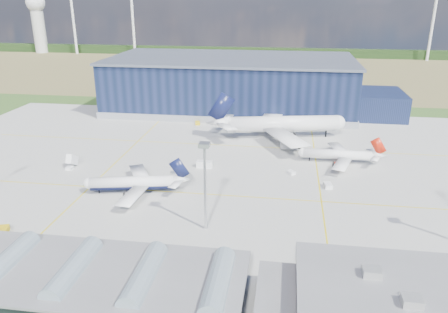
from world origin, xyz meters
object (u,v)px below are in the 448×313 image
gse_tug_a (3,231)px  gse_van_c (372,262)px  gse_tug_b (118,257)px  car_b (90,259)px  airstair (73,162)px  car_a (162,266)px  gse_van_a (205,164)px  airliner_widebody (284,116)px  gse_tug_c (198,123)px  airliner_navy (132,176)px  light_mast_center (205,173)px  gse_cart_b (291,172)px  airliner_red (338,150)px  gse_cart_a (328,186)px  hangar (237,86)px  ops_building (430,311)px

gse_tug_a → gse_van_c: (88.29, -1.21, 0.34)m
gse_tug_b → car_b: bearing=-137.3°
airstair → car_a: airstair is taller
gse_tug_b → gse_van_a: 57.67m
airliner_widebody → gse_tug_c: airliner_widebody is taller
airliner_navy → airstair: bearing=-43.4°
airliner_navy → gse_tug_b: bearing=92.1°
airliner_widebody → gse_van_c: airliner_widebody is taller
gse_van_c → light_mast_center: bearing=59.0°
gse_cart_b → car_a: car_a is taller
airliner_red → gse_tug_a: (-86.53, -61.60, -4.17)m
car_b → light_mast_center: bearing=-53.2°
airliner_red → gse_cart_b: (-15.88, -12.62, -4.37)m
gse_cart_b → light_mast_center: bearing=-156.3°
gse_cart_a → gse_tug_c: size_ratio=1.00×
gse_van_c → car_a: size_ratio=1.34×
gse_tug_b → gse_cart_a: gse_cart_a is taller
gse_cart_a → gse_cart_b: (-11.21, 9.36, -0.13)m
airliner_navy → airliner_red: size_ratio=1.06×
airliner_red → car_b: airliner_red is taller
gse_cart_b → gse_van_a: bearing=139.0°
airliner_navy → gse_van_c: airliner_navy is taller
gse_tug_c → airstair: airstair is taller
airliner_red → gse_cart_a: size_ratio=9.21×
hangar → airliner_navy: (-18.32, -106.80, -6.39)m
ops_building → gse_tug_c: ops_building is taller
gse_cart_a → car_a: gse_cart_a is taller
airstair → airliner_navy: bearing=-31.8°
ops_building → gse_cart_a: (-12.49, 60.03, -4.08)m
airliner_navy → gse_cart_b: 51.67m
car_b → gse_tug_b: bearing=-71.9°
airliner_navy → gse_cart_b: bearing=-167.3°
gse_tug_c → gse_cart_b: size_ratio=1.24×
gse_cart_a → airstair: bearing=167.5°
gse_tug_c → gse_cart_b: (42.37, -52.62, -0.14)m
hangar → airliner_widebody: size_ratio=2.51×
gse_van_a → ops_building: bearing=-142.7°
airstair → gse_van_a: bearing=7.4°
airstair → car_b: bearing=-60.3°
airliner_widebody → car_a: airliner_widebody is taller
light_mast_center → gse_van_a: (-8.08, 40.96, -14.25)m
gse_van_a → gse_cart_b: (29.38, -1.57, -0.60)m
ops_building → airliner_widebody: 111.41m
gse_van_a → gse_cart_a: (40.59, -10.93, -0.46)m
airliner_red → airliner_widebody: size_ratio=0.53×
gse_van_a → car_a: bearing=-177.7°
gse_van_c → airstair: size_ratio=0.92×
airliner_navy → gse_tug_a: (-23.84, -27.60, -4.45)m
airliner_navy → gse_tug_c: bearing=-105.2°
gse_cart_a → gse_cart_b: size_ratio=1.23×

